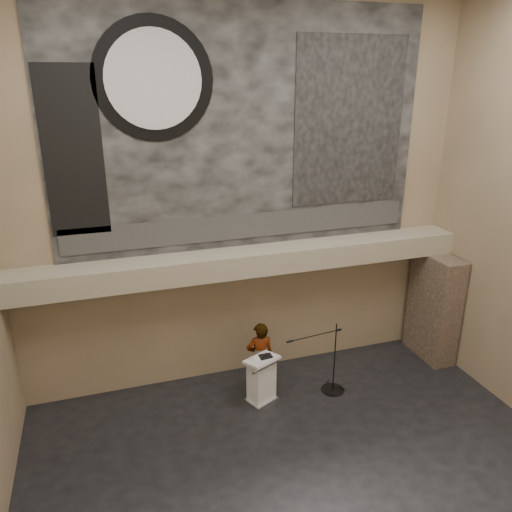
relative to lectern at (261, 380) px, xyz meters
name	(u,v)px	position (x,y,z in m)	size (l,w,h in m)	color
floor	(312,487)	(0.08, -2.58, -0.55)	(10.00, 10.00, 0.00)	black
wall_back	(245,199)	(0.08, 1.42, 3.70)	(10.00, 0.02, 8.50)	#7D6E4F
soffit	(250,261)	(0.08, 1.02, 2.40)	(10.00, 0.80, 0.50)	gray
sprinkler_left	(179,282)	(-1.52, 0.97, 2.12)	(0.04, 0.04, 0.06)	#B2893D
sprinkler_right	(329,264)	(1.98, 0.97, 2.12)	(0.04, 0.04, 0.06)	#B2893D
banner	(245,131)	(0.08, 1.39, 5.15)	(8.00, 0.05, 5.00)	black
banner_text_strip	(246,226)	(0.08, 1.35, 3.10)	(7.76, 0.02, 0.55)	#2F2F2F
banner_clock_rim	(154,80)	(-1.72, 1.35, 6.15)	(2.30, 2.30, 0.02)	black
banner_clock_face	(154,80)	(-1.72, 1.33, 6.15)	(1.84, 1.84, 0.02)	silver
banner_building_print	(350,123)	(2.48, 1.35, 5.25)	(2.60, 0.02, 3.60)	black
banner_brick_print	(73,153)	(-3.32, 1.35, 4.85)	(1.10, 0.02, 3.20)	black
stone_pier	(434,306)	(4.73, 0.57, 0.80)	(0.60, 1.40, 2.70)	#44352A
lectern	(261,380)	(0.00, 0.00, 0.00)	(0.83, 0.73, 1.13)	silver
binder	(266,357)	(0.10, 0.00, 0.56)	(0.27, 0.22, 0.04)	black
papers	(259,359)	(-0.07, -0.03, 0.55)	(0.20, 0.28, 0.01)	white
speaker_person	(260,357)	(0.11, 0.42, 0.30)	(0.62, 0.41, 1.70)	silver
mic_stand	(332,381)	(1.64, -0.12, -0.30)	(1.47, 0.52, 1.70)	black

